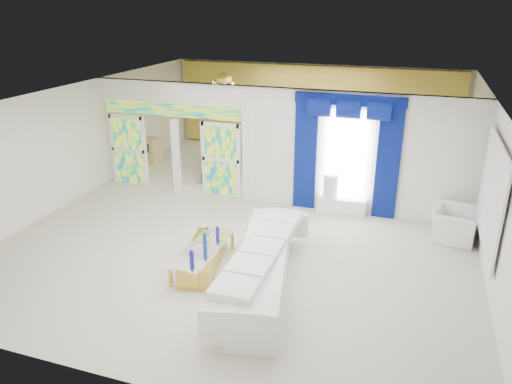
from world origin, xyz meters
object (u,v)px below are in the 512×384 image
(coffee_table, at_px, (204,257))
(grand_piano, at_px, (237,153))
(armchair, at_px, (454,224))
(white_sofa, at_px, (264,269))
(console_table, at_px, (342,205))

(coffee_table, distance_m, grand_piano, 6.43)
(coffee_table, height_order, armchair, armchair)
(white_sofa, height_order, armchair, white_sofa)
(white_sofa, height_order, coffee_table, white_sofa)
(white_sofa, xyz_separation_m, console_table, (0.82, 3.83, -0.17))
(console_table, bearing_deg, coffee_table, -121.58)
(coffee_table, height_order, console_table, coffee_table)
(coffee_table, bearing_deg, console_table, 58.42)
(white_sofa, bearing_deg, grand_piano, 102.76)
(console_table, bearing_deg, grand_piano, 144.74)
(coffee_table, distance_m, console_table, 4.15)
(coffee_table, relative_size, grand_piano, 1.05)
(console_table, bearing_deg, armchair, -13.40)
(grand_piano, bearing_deg, console_table, -48.38)
(grand_piano, bearing_deg, white_sofa, -78.56)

